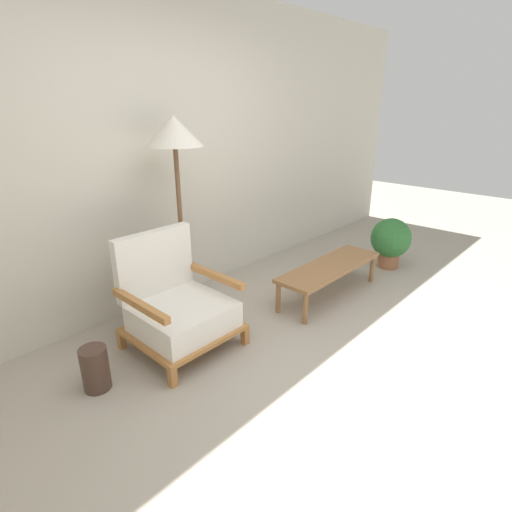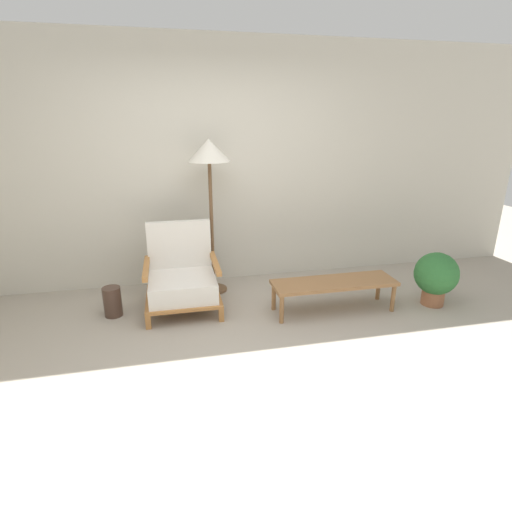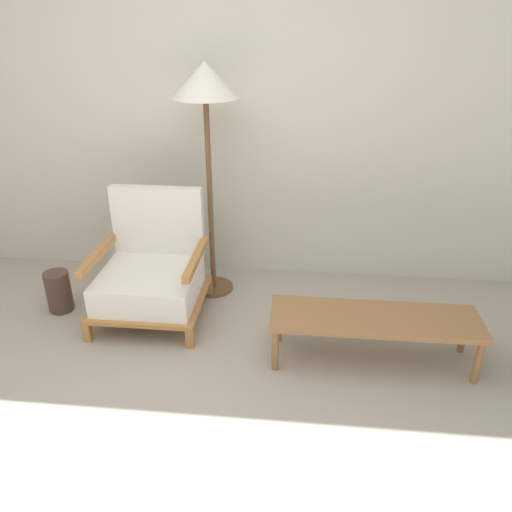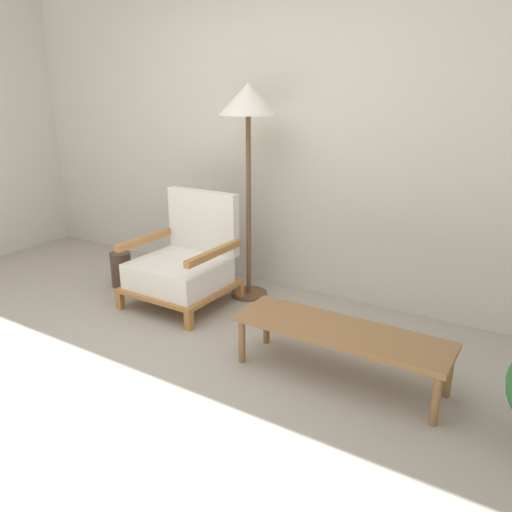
# 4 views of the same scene
# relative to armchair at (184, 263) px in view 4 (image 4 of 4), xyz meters

# --- Properties ---
(ground_plane) EXTENTS (14.00, 14.00, 0.00)m
(ground_plane) POSITION_rel_armchair_xyz_m (0.41, -1.28, -0.33)
(ground_plane) COLOR #A89E8E
(wall_back) EXTENTS (8.00, 0.06, 2.70)m
(wall_back) POSITION_rel_armchair_xyz_m (0.41, 0.76, 1.02)
(wall_back) COLOR beige
(wall_back) RESTS_ON ground_plane
(armchair) EXTENTS (0.73, 0.69, 0.86)m
(armchair) POSITION_rel_armchair_xyz_m (0.00, 0.00, 0.00)
(armchair) COLOR #B2753D
(armchair) RESTS_ON ground_plane
(floor_lamp) EXTENTS (0.44, 0.44, 1.66)m
(floor_lamp) POSITION_rel_armchair_xyz_m (0.36, 0.38, 1.12)
(floor_lamp) COLOR brown
(floor_lamp) RESTS_ON ground_plane
(coffee_table) EXTENTS (1.24, 0.37, 0.32)m
(coffee_table) POSITION_rel_armchair_xyz_m (1.48, -0.39, -0.04)
(coffee_table) COLOR olive
(coffee_table) RESTS_ON ground_plane
(vase) EXTENTS (0.17, 0.17, 0.30)m
(vase) POSITION_rel_armchair_xyz_m (-0.69, -0.03, -0.18)
(vase) COLOR #473328
(vase) RESTS_ON ground_plane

